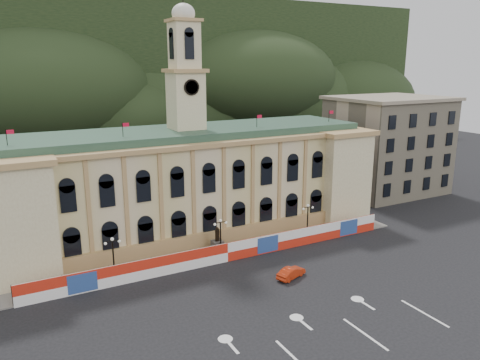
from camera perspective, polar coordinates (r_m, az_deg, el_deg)
ground at (r=49.70m, az=6.56°, el=-16.05°), size 260.00×260.00×0.00m
lane_markings at (r=46.31m, az=10.26°, el=-18.65°), size 26.00×10.00×0.02m
hill_ridge at (r=159.11m, az=-19.47°, el=11.40°), size 230.00×80.00×64.00m
city_hall at (r=69.58m, az=-6.24°, el=-0.14°), size 56.20×17.60×37.10m
side_building_right at (r=95.96m, az=17.52°, el=4.14°), size 21.00×17.00×18.60m
hoarding_fence at (r=60.79m, az=-1.52°, el=-8.77°), size 50.00×0.44×2.50m
pavement at (r=63.45m, az=-2.66°, el=-8.92°), size 56.00×5.50×0.16m
statue at (r=63.23m, az=-2.77°, el=-7.92°), size 1.40×1.40×3.72m
lamp_left at (r=57.50m, az=-15.20°, el=-8.71°), size 1.96×0.44×5.15m
lamp_center at (r=61.70m, az=-2.39°, el=-6.60°), size 1.96×0.44×5.15m
lamp_right at (r=68.56m, az=8.24°, el=-4.59°), size 1.96×0.44×5.15m
red_sedan at (r=56.93m, az=6.25°, el=-11.17°), size 3.85×4.87×1.32m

